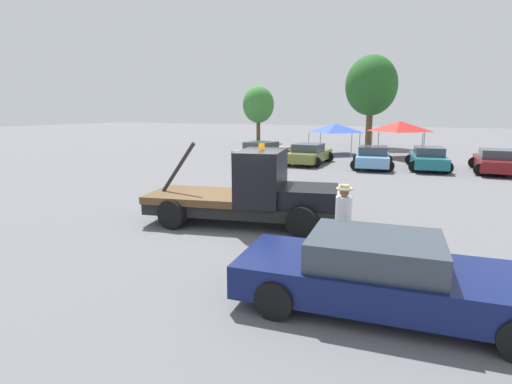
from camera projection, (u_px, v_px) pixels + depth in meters
The scene contains 13 objects.
ground_plane at pixel (241, 224), 12.45m from camera, with size 160.00×160.00×0.00m, color slate.
tow_truck at pixel (253, 194), 12.17m from camera, with size 6.16×3.12×2.51m.
foreground_car at pixel (386, 275), 6.95m from camera, with size 5.46×2.45×1.34m.
person_near_truck at pixel (343, 215), 9.39m from camera, with size 0.39×0.39×1.78m.
parked_car_tan at pixel (262, 152), 27.69m from camera, with size 2.94×5.11×1.34m.
parked_car_olive at pixel (309, 154), 26.12m from camera, with size 2.51×4.62×1.34m.
parked_car_skyblue at pixel (373, 157), 24.30m from camera, with size 2.86×4.64×1.34m.
parked_car_teal at pixel (428, 158), 23.85m from camera, with size 2.80×5.08×1.34m.
parked_car_maroon at pixel (496, 161), 22.40m from camera, with size 2.58×4.74×1.34m.
canopy_tent_blue at pixel (335, 128), 31.82m from camera, with size 3.40×3.40×2.42m.
canopy_tent_red at pixel (400, 126), 29.45m from camera, with size 3.47×3.47×2.69m.
tree_left at pixel (371, 86), 36.94m from camera, with size 4.74×4.74×8.47m.
tree_center at pixel (258, 105), 42.99m from camera, with size 3.37×3.37×6.02m.
Camera 1 is at (5.41, -10.71, 3.47)m, focal length 28.00 mm.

